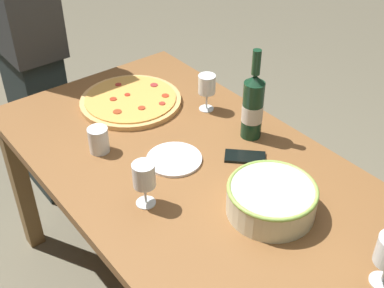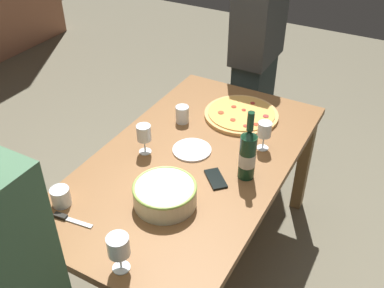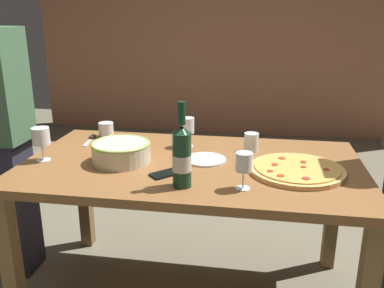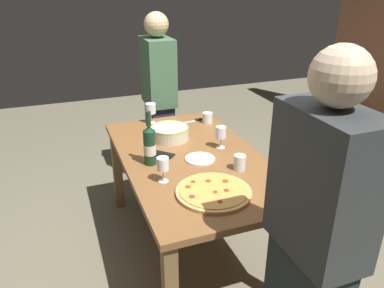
{
  "view_description": "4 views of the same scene",
  "coord_description": "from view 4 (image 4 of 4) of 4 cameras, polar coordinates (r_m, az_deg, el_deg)",
  "views": [
    {
      "loc": [
        -1.08,
        0.85,
        1.84
      ],
      "look_at": [
        0.0,
        0.0,
        0.84
      ],
      "focal_mm": 46.92,
      "sensor_mm": 36.0,
      "label": 1
    },
    {
      "loc": [
        -1.52,
        -0.84,
        2.09
      ],
      "look_at": [
        0.0,
        0.0,
        0.84
      ],
      "focal_mm": 41.37,
      "sensor_mm": 36.0,
      "label": 2
    },
    {
      "loc": [
        0.3,
        -1.81,
        1.43
      ],
      "look_at": [
        0.0,
        0.0,
        0.84
      ],
      "focal_mm": 38.44,
      "sensor_mm": 36.0,
      "label": 3
    },
    {
      "loc": [
        2.1,
        -0.78,
        1.84
      ],
      "look_at": [
        0.0,
        0.0,
        0.84
      ],
      "focal_mm": 35.09,
      "sensor_mm": 36.0,
      "label": 4
    }
  ],
  "objects": [
    {
      "name": "pizza_knife",
      "position": [
        3.1,
        0.4,
        3.59
      ],
      "size": [
        0.04,
        0.18,
        0.02
      ],
      "color": "silver",
      "rests_on": "dining_table"
    },
    {
      "name": "person_guest_left",
      "position": [
        3.47,
        -5.02,
        6.53
      ],
      "size": [
        0.38,
        0.24,
        1.58
      ],
      "rotation": [
        0.0,
        0.0,
        -0.08
      ],
      "color": "#2A293A",
      "rests_on": "ground"
    },
    {
      "name": "cup_ceramic",
      "position": [
        2.33,
        7.24,
        -2.79
      ],
      "size": [
        0.07,
        0.07,
        0.1
      ],
      "primitive_type": "cylinder",
      "color": "white",
      "rests_on": "dining_table"
    },
    {
      "name": "wine_glass_far_left",
      "position": [
        2.15,
        -4.45,
        -3.13
      ],
      "size": [
        0.07,
        0.07,
        0.15
      ],
      "color": "white",
      "rests_on": "dining_table"
    },
    {
      "name": "dining_table",
      "position": [
        2.54,
        -0.0,
        -3.79
      ],
      "size": [
        1.6,
        0.9,
        0.75
      ],
      "color": "brown",
      "rests_on": "ground"
    },
    {
      "name": "pizza",
      "position": [
        2.08,
        3.28,
        -7.27
      ],
      "size": [
        0.42,
        0.42,
        0.03
      ],
      "color": "#E3A962",
      "rests_on": "dining_table"
    },
    {
      "name": "serving_bowl",
      "position": [
        2.75,
        -3.4,
        1.79
      ],
      "size": [
        0.28,
        0.28,
        0.1
      ],
      "color": "beige",
      "rests_on": "dining_table"
    },
    {
      "name": "cup_amber",
      "position": [
        3.07,
        2.35,
        4.03
      ],
      "size": [
        0.08,
        0.08,
        0.08
      ],
      "primitive_type": "cylinder",
      "color": "white",
      "rests_on": "dining_table"
    },
    {
      "name": "wine_bottle",
      "position": [
        2.36,
        -6.46,
        -0.14
      ],
      "size": [
        0.08,
        0.08,
        0.35
      ],
      "color": "#153922",
      "rests_on": "dining_table"
    },
    {
      "name": "ground_plane",
      "position": [
        2.9,
        -0.0,
        -15.33
      ],
      "size": [
        8.0,
        8.0,
        0.0
      ],
      "primitive_type": "plane",
      "color": "#6D6651"
    },
    {
      "name": "cell_phone",
      "position": [
        2.52,
        -4.37,
        -1.61
      ],
      "size": [
        0.15,
        0.15,
        0.01
      ],
      "primitive_type": "cube",
      "rotation": [
        0.0,
        0.0,
        2.36
      ],
      "color": "black",
      "rests_on": "dining_table"
    },
    {
      "name": "side_plate",
      "position": [
        2.45,
        1.22,
        -2.25
      ],
      "size": [
        0.2,
        0.2,
        0.01
      ],
      "primitive_type": "cylinder",
      "color": "white",
      "rests_on": "dining_table"
    },
    {
      "name": "wine_glass_by_bottle",
      "position": [
        3.05,
        -6.3,
        5.32
      ],
      "size": [
        0.08,
        0.08,
        0.16
      ],
      "color": "white",
      "rests_on": "dining_table"
    },
    {
      "name": "wine_glass_near_pizza",
      "position": [
        2.59,
        4.41,
        1.7
      ],
      "size": [
        0.07,
        0.07,
        0.16
      ],
      "color": "white",
      "rests_on": "dining_table"
    },
    {
      "name": "person_host",
      "position": [
        1.68,
        17.98,
        -14.28
      ],
      "size": [
        0.41,
        0.24,
        1.65
      ],
      "rotation": [
        0.0,
        0.0,
        -3.03
      ],
      "color": "#212C2D",
      "rests_on": "ground"
    }
  ]
}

